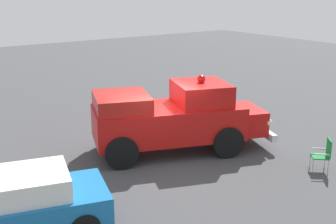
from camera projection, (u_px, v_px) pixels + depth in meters
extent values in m
plane|color=#424244|center=(159.00, 157.00, 14.18)|extent=(60.00, 60.00, 0.00)
cylinder|color=black|center=(206.00, 124.00, 15.88)|extent=(1.09, 0.65, 1.04)
cylinder|color=black|center=(228.00, 142.00, 14.03)|extent=(1.09, 0.65, 1.04)
cylinder|color=black|center=(112.00, 132.00, 15.00)|extent=(1.09, 0.65, 1.04)
cylinder|color=black|center=(122.00, 152.00, 13.15)|extent=(1.09, 0.65, 1.04)
cube|color=red|center=(168.00, 122.00, 14.36)|extent=(5.32, 3.64, 1.10)
cube|color=red|center=(246.00, 119.00, 15.12)|extent=(1.44, 1.96, 0.84)
cube|color=red|center=(201.00, 94.00, 14.40)|extent=(2.24, 2.36, 0.76)
cube|color=#B21914|center=(121.00, 103.00, 13.76)|extent=(2.26, 2.42, 0.60)
cube|color=silver|center=(258.00, 118.00, 15.23)|extent=(0.60, 1.40, 0.64)
cube|color=silver|center=(259.00, 129.00, 15.37)|extent=(0.95, 2.18, 0.24)
sphere|color=white|center=(248.00, 110.00, 15.93)|extent=(0.33, 0.33, 0.26)
sphere|color=white|center=(268.00, 122.00, 14.49)|extent=(0.33, 0.33, 0.26)
sphere|color=red|center=(201.00, 79.00, 14.25)|extent=(0.36, 0.36, 0.28)
cylinder|color=black|center=(74.00, 194.00, 10.90)|extent=(0.72, 0.42, 0.68)
cube|color=#196BAD|center=(13.00, 210.00, 9.60)|extent=(4.52, 2.81, 0.64)
cube|color=white|center=(25.00, 185.00, 9.54)|extent=(2.23, 1.99, 0.56)
cylinder|color=#B7BABF|center=(313.00, 166.00, 12.89)|extent=(0.04, 0.04, 0.44)
cylinder|color=#B7BABF|center=(310.00, 161.00, 13.31)|extent=(0.04, 0.04, 0.44)
cylinder|color=#B7BABF|center=(328.00, 167.00, 12.84)|extent=(0.04, 0.04, 0.44)
cylinder|color=#B7BABF|center=(325.00, 161.00, 13.26)|extent=(0.04, 0.04, 0.44)
cube|color=#1E7F38|center=(320.00, 157.00, 13.01)|extent=(0.68, 0.68, 0.04)
cube|color=#1E7F38|center=(329.00, 148.00, 12.90)|extent=(0.35, 0.38, 0.56)
cube|color=#B7BABF|center=(322.00, 154.00, 12.73)|extent=(0.35, 0.32, 0.03)
cube|color=#B7BABF|center=(319.00, 149.00, 13.19)|extent=(0.35, 0.32, 0.03)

